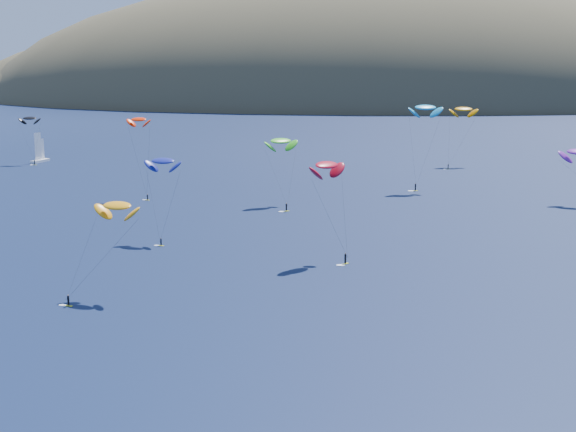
# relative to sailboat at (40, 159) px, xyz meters

# --- Properties ---
(island) EXTENTS (730.00, 300.00, 210.00)m
(island) POSITION_rel_sailboat_xyz_m (143.98, 353.86, -11.70)
(island) COLOR #3D3526
(island) RESTS_ON ground
(sailboat) EXTENTS (10.00, 8.85, 11.94)m
(sailboat) POSITION_rel_sailboat_xyz_m (0.00, 0.00, 0.00)
(sailboat) COLOR white
(sailboat) RESTS_ON ground
(kitesurfer_1) EXTENTS (7.41, 7.76, 22.96)m
(kitesurfer_1) POSITION_rel_sailboat_xyz_m (52.31, -63.49, 20.04)
(kitesurfer_1) COLOR yellow
(kitesurfer_1) RESTS_ON ground
(kitesurfer_2) EXTENTS (11.26, 11.45, 16.90)m
(kitesurfer_2) POSITION_rel_sailboat_xyz_m (70.01, -148.89, 13.68)
(kitesurfer_2) COLOR yellow
(kitesurfer_2) RESTS_ON ground
(kitesurfer_3) EXTENTS (9.88, 16.49, 18.74)m
(kitesurfer_3) POSITION_rel_sailboat_xyz_m (90.88, -68.95, 15.21)
(kitesurfer_3) COLOR yellow
(kitesurfer_3) RESTS_ON ground
(kitesurfer_4) EXTENTS (10.65, 9.09, 25.95)m
(kitesurfer_4) POSITION_rel_sailboat_xyz_m (130.24, -44.40, 22.21)
(kitesurfer_4) COLOR yellow
(kitesurfer_4) RESTS_ON ground
(kitesurfer_9) EXTENTS (8.84, 10.40, 20.52)m
(kitesurfer_9) POSITION_rel_sailboat_xyz_m (103.81, -124.02, 17.08)
(kitesurfer_9) COLOR yellow
(kitesurfer_9) RESTS_ON ground
(kitesurfer_10) EXTENTS (8.40, 10.01, 18.82)m
(kitesurfer_10) POSITION_rel_sailboat_xyz_m (69.14, -110.37, 15.64)
(kitesurfer_10) COLOR yellow
(kitesurfer_10) RESTS_ON ground
(kitesurfer_11) EXTENTS (11.70, 14.97, 21.81)m
(kitesurfer_11) POSITION_rel_sailboat_xyz_m (148.23, 4.55, 18.14)
(kitesurfer_11) COLOR yellow
(kitesurfer_11) RESTS_ON ground
(kitesurfer_12) EXTENTS (7.57, 7.69, 17.69)m
(kitesurfer_12) POSITION_rel_sailboat_xyz_m (-2.00, -1.97, 14.68)
(kitesurfer_12) COLOR yellow
(kitesurfer_12) RESTS_ON ground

